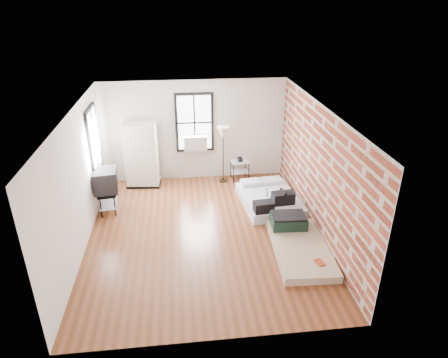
{
  "coord_description": "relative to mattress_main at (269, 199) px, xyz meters",
  "views": [
    {
      "loc": [
        -0.42,
        -7.5,
        4.92
      ],
      "look_at": [
        0.5,
        0.3,
        1.18
      ],
      "focal_mm": 32.0,
      "sensor_mm": 36.0,
      "label": 1
    }
  ],
  "objects": [
    {
      "name": "tv_stand",
      "position": [
        -3.96,
        0.17,
        0.62
      ],
      "size": [
        0.6,
        0.81,
        1.08
      ],
      "rotation": [
        0.0,
        0.0,
        0.11
      ],
      "color": "black",
      "rests_on": "ground"
    },
    {
      "name": "wardrobe",
      "position": [
        -3.21,
        1.51,
        0.73
      ],
      "size": [
        0.94,
        0.6,
        1.78
      ],
      "rotation": [
        0.0,
        0.0,
        -0.1
      ],
      "color": "black",
      "rests_on": "ground"
    },
    {
      "name": "room_shell",
      "position": [
        -1.52,
        -0.78,
        1.58
      ],
      "size": [
        5.02,
        6.02,
        2.8
      ],
      "color": "silver",
      "rests_on": "ground"
    },
    {
      "name": "side_table",
      "position": [
        -0.52,
        1.58,
        0.28
      ],
      "size": [
        0.53,
        0.44,
        0.66
      ],
      "rotation": [
        0.0,
        0.0,
        0.1
      ],
      "color": "black",
      "rests_on": "ground"
    },
    {
      "name": "ground",
      "position": [
        -1.75,
        -1.14,
        -0.16
      ],
      "size": [
        6.0,
        6.0,
        0.0
      ],
      "primitive_type": "plane",
      "color": "#562F16",
      "rests_on": "ground"
    },
    {
      "name": "floor_lamp",
      "position": [
        -1.0,
        1.51,
        1.21
      ],
      "size": [
        0.34,
        0.34,
        1.61
      ],
      "color": "black",
      "rests_on": "ground"
    },
    {
      "name": "mattress_main",
      "position": [
        0.0,
        0.0,
        0.0
      ],
      "size": [
        1.5,
        1.93,
        0.58
      ],
      "rotation": [
        0.0,
        0.0,
        0.09
      ],
      "color": "white",
      "rests_on": "ground"
    },
    {
      "name": "mattress_bare",
      "position": [
        0.19,
        -1.88,
        -0.02
      ],
      "size": [
        1.2,
        2.13,
        0.45
      ],
      "rotation": [
        0.0,
        0.0,
        -0.05
      ],
      "color": "tan",
      "rests_on": "ground"
    }
  ]
}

